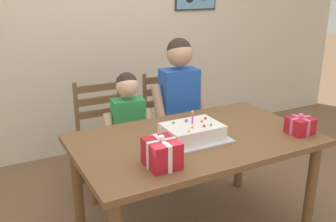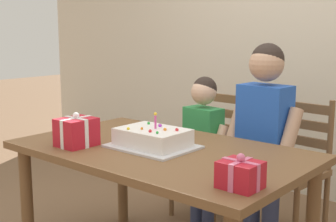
{
  "view_description": "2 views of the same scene",
  "coord_description": "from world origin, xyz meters",
  "px_view_note": "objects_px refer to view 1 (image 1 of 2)",
  "views": [
    {
      "loc": [
        -1.22,
        -1.93,
        1.69
      ],
      "look_at": [
        -0.12,
        0.15,
        0.89
      ],
      "focal_mm": 40.5,
      "sensor_mm": 36.0,
      "label": 1
    },
    {
      "loc": [
        1.56,
        -1.78,
        1.36
      ],
      "look_at": [
        -0.11,
        0.19,
        0.9
      ],
      "focal_mm": 49.01,
      "sensor_mm": 36.0,
      "label": 2
    }
  ],
  "objects_px": {
    "chair_left": "(105,136)",
    "child_younger": "(129,125)",
    "child_older": "(179,100)",
    "dining_table": "(195,150)",
    "gift_box_beside_cake": "(300,125)",
    "birthday_cake": "(192,132)",
    "chair_right": "(170,124)",
    "gift_box_red_large": "(162,153)"
  },
  "relations": [
    {
      "from": "dining_table",
      "to": "gift_box_red_large",
      "type": "distance_m",
      "value": 0.49
    },
    {
      "from": "dining_table",
      "to": "birthday_cake",
      "type": "xyz_separation_m",
      "value": [
        -0.04,
        -0.02,
        0.14
      ]
    },
    {
      "from": "chair_left",
      "to": "child_older",
      "type": "relative_size",
      "value": 0.72
    },
    {
      "from": "child_older",
      "to": "child_younger",
      "type": "height_order",
      "value": "child_older"
    },
    {
      "from": "gift_box_beside_cake",
      "to": "chair_left",
      "type": "height_order",
      "value": "chair_left"
    },
    {
      "from": "birthday_cake",
      "to": "gift_box_beside_cake",
      "type": "height_order",
      "value": "birthday_cake"
    },
    {
      "from": "gift_box_red_large",
      "to": "birthday_cake",
      "type": "bearing_deg",
      "value": 35.17
    },
    {
      "from": "chair_right",
      "to": "birthday_cake",
      "type": "bearing_deg",
      "value": -110.25
    },
    {
      "from": "chair_right",
      "to": "child_older",
      "type": "bearing_deg",
      "value": -102.34
    },
    {
      "from": "child_younger",
      "to": "chair_left",
      "type": "bearing_deg",
      "value": 112.55
    },
    {
      "from": "birthday_cake",
      "to": "gift_box_red_large",
      "type": "bearing_deg",
      "value": -144.83
    },
    {
      "from": "gift_box_beside_cake",
      "to": "child_older",
      "type": "relative_size",
      "value": 0.13
    },
    {
      "from": "gift_box_red_large",
      "to": "child_younger",
      "type": "bearing_deg",
      "value": 79.17
    },
    {
      "from": "birthday_cake",
      "to": "gift_box_red_large",
      "type": "distance_m",
      "value": 0.41
    },
    {
      "from": "child_younger",
      "to": "dining_table",
      "type": "bearing_deg",
      "value": -73.25
    },
    {
      "from": "dining_table",
      "to": "birthday_cake",
      "type": "bearing_deg",
      "value": -148.47
    },
    {
      "from": "gift_box_red_large",
      "to": "chair_left",
      "type": "xyz_separation_m",
      "value": [
        0.07,
        1.18,
        -0.35
      ]
    },
    {
      "from": "gift_box_red_large",
      "to": "gift_box_beside_cake",
      "type": "height_order",
      "value": "gift_box_red_large"
    },
    {
      "from": "birthday_cake",
      "to": "gift_box_beside_cake",
      "type": "distance_m",
      "value": 0.73
    },
    {
      "from": "birthday_cake",
      "to": "child_younger",
      "type": "height_order",
      "value": "child_younger"
    },
    {
      "from": "dining_table",
      "to": "child_older",
      "type": "height_order",
      "value": "child_older"
    },
    {
      "from": "child_younger",
      "to": "birthday_cake",
      "type": "bearing_deg",
      "value": -76.62
    },
    {
      "from": "birthday_cake",
      "to": "chair_right",
      "type": "height_order",
      "value": "birthday_cake"
    },
    {
      "from": "birthday_cake",
      "to": "gift_box_beside_cake",
      "type": "relative_size",
      "value": 2.68
    },
    {
      "from": "child_younger",
      "to": "child_older",
      "type": "bearing_deg",
      "value": -0.07
    },
    {
      "from": "gift_box_beside_cake",
      "to": "dining_table",
      "type": "bearing_deg",
      "value": 157.9
    },
    {
      "from": "birthday_cake",
      "to": "chair_right",
      "type": "distance_m",
      "value": 1.05
    },
    {
      "from": "gift_box_red_large",
      "to": "chair_left",
      "type": "relative_size",
      "value": 0.22
    },
    {
      "from": "child_older",
      "to": "dining_table",
      "type": "bearing_deg",
      "value": -111.11
    },
    {
      "from": "gift_box_red_large",
      "to": "chair_right",
      "type": "height_order",
      "value": "gift_box_red_large"
    },
    {
      "from": "birthday_cake",
      "to": "gift_box_beside_cake",
      "type": "bearing_deg",
      "value": -19.42
    },
    {
      "from": "dining_table",
      "to": "gift_box_beside_cake",
      "type": "relative_size",
      "value": 9.48
    },
    {
      "from": "birthday_cake",
      "to": "gift_box_red_large",
      "type": "relative_size",
      "value": 2.22
    },
    {
      "from": "dining_table",
      "to": "gift_box_beside_cake",
      "type": "xyz_separation_m",
      "value": [
        0.65,
        -0.27,
        0.15
      ]
    },
    {
      "from": "chair_left",
      "to": "child_younger",
      "type": "distance_m",
      "value": 0.33
    },
    {
      "from": "chair_left",
      "to": "chair_right",
      "type": "bearing_deg",
      "value": -0.02
    },
    {
      "from": "gift_box_beside_cake",
      "to": "child_older",
      "type": "height_order",
      "value": "child_older"
    },
    {
      "from": "dining_table",
      "to": "birthday_cake",
      "type": "distance_m",
      "value": 0.15
    },
    {
      "from": "dining_table",
      "to": "child_older",
      "type": "relative_size",
      "value": 1.21
    },
    {
      "from": "dining_table",
      "to": "gift_box_red_large",
      "type": "xyz_separation_m",
      "value": [
        -0.37,
        -0.26,
        0.17
      ]
    },
    {
      "from": "birthday_cake",
      "to": "gift_box_beside_cake",
      "type": "xyz_separation_m",
      "value": [
        0.69,
        -0.24,
        0.01
      ]
    },
    {
      "from": "birthday_cake",
      "to": "child_younger",
      "type": "xyz_separation_m",
      "value": [
        -0.16,
        0.68,
        -0.15
      ]
    }
  ]
}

